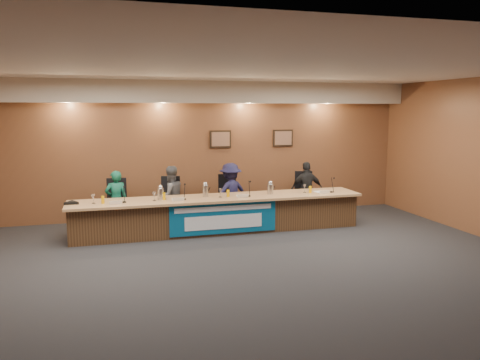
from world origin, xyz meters
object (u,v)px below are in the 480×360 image
object	(u,v)px
carafe_right	(270,189)
office_chair_b	(170,204)
panelist_a	(116,200)
office_chair_d	(305,197)
panelist_c	(231,193)
office_chair_a	(117,207)
panelist_d	(307,190)
office_chair_c	(229,201)
carafe_mid	(205,191)
carafe_left	(161,194)
dais_body	(219,215)
panelist_b	(171,196)
banner	(224,218)
speakerphone	(72,203)

from	to	relation	value
carafe_right	office_chair_b	bearing A→B (deg)	158.06
panelist_a	office_chair_d	xyz separation A→B (m)	(4.38, 0.10, -0.16)
panelist_c	office_chair_a	xyz separation A→B (m)	(-2.51, 0.10, -0.20)
panelist_c	carafe_right	world-z (taller)	panelist_c
panelist_d	office_chair_c	bearing A→B (deg)	3.77
panelist_a	carafe_right	size ratio (longest dim) A/B	5.83
panelist_a	office_chair_d	world-z (taller)	panelist_a
office_chair_c	carafe_right	distance (m)	1.15
panelist_a	carafe_mid	size ratio (longest dim) A/B	5.03
panelist_a	carafe_left	distance (m)	1.17
carafe_left	carafe_right	xyz separation A→B (m)	(2.35, 0.03, -0.01)
panelist_a	carafe_left	size ratio (longest dim) A/B	5.45
office_chair_b	office_chair_d	xyz separation A→B (m)	(3.23, 0.00, 0.00)
dais_body	office_chair_b	bearing A→B (deg)	138.62
dais_body	panelist_b	bearing A→B (deg)	142.28
panelist_a	panelist_d	xyz separation A→B (m)	(4.38, 0.00, 0.03)
panelist_a	panelist_c	xyz separation A→B (m)	(2.51, 0.00, 0.04)
banner	carafe_right	size ratio (longest dim) A/B	10.02
office_chair_a	carafe_mid	distance (m)	2.00
banner	panelist_b	world-z (taller)	panelist_b
office_chair_d	speakerphone	world-z (taller)	speakerphone
office_chair_a	carafe_right	size ratio (longest dim) A/B	2.19
dais_body	office_chair_c	size ratio (longest dim) A/B	12.50
banner	office_chair_a	world-z (taller)	banner
carafe_right	speakerphone	size ratio (longest dim) A/B	0.69
panelist_d	panelist_a	bearing A→B (deg)	6.84
speakerphone	office_chair_a	bearing A→B (deg)	45.09
speakerphone	office_chair_d	bearing A→B (deg)	9.17
office_chair_b	speakerphone	xyz separation A→B (m)	(-1.99, -0.84, 0.30)
dais_body	carafe_mid	bearing A→B (deg)	174.33
dais_body	office_chair_a	size ratio (longest dim) A/B	12.50
dais_body	panelist_a	bearing A→B (deg)	160.97
panelist_a	office_chair_b	bearing A→B (deg)	179.63
panelist_a	carafe_right	bearing A→B (deg)	161.88
panelist_b	dais_body	bearing A→B (deg)	123.66
office_chair_c	office_chair_a	bearing A→B (deg)	-179.85
office_chair_c	carafe_mid	xyz separation A→B (m)	(-0.71, -0.79, 0.40)
office_chair_d	carafe_mid	distance (m)	2.73
carafe_mid	carafe_left	bearing A→B (deg)	-175.74
banner	panelist_a	xyz separation A→B (m)	(-2.08, 1.13, 0.26)
carafe_right	banner	bearing A→B (deg)	-160.33
panelist_b	office_chair_a	xyz separation A→B (m)	(-1.15, 0.10, -0.19)
panelist_b	office_chair_b	bearing A→B (deg)	-108.62
office_chair_b	speakerphone	size ratio (longest dim) A/B	1.50
panelist_a	panelist_b	distance (m)	1.15
panelist_b	panelist_a	bearing A→B (deg)	-18.62
panelist_a	panelist_c	distance (m)	2.51
dais_body	panelist_c	bearing A→B (deg)	59.10
dais_body	panelist_a	size ratio (longest dim) A/B	4.68
panelist_a	panelist_d	size ratio (longest dim) A/B	0.96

